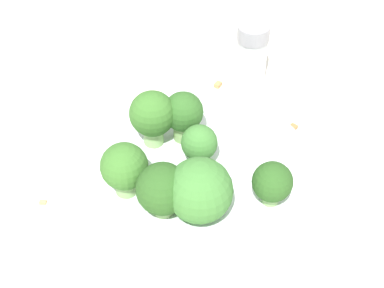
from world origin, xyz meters
The scene contains 13 objects.
ground_plane centered at (0.00, 0.00, 0.00)m, with size 3.00×3.00×0.00m, color silver.
bowl centered at (0.00, 0.00, 0.02)m, with size 0.23×0.23×0.05m, color silver.
broccoli_floret_0 centered at (0.00, -0.01, 0.07)m, with size 0.03×0.03×0.04m.
broccoli_floret_1 centered at (0.00, 0.07, 0.08)m, with size 0.04×0.04×0.05m.
broccoli_floret_2 centered at (0.05, 0.02, 0.08)m, with size 0.04×0.04×0.06m.
broccoli_floret_3 centered at (-0.04, 0.05, 0.08)m, with size 0.05×0.05×0.05m.
broccoli_floret_4 centered at (-0.05, 0.02, 0.08)m, with size 0.06×0.06×0.06m.
broccoli_floret_5 centered at (-0.07, -0.04, 0.07)m, with size 0.04×0.04×0.04m.
broccoli_floret_6 centered at (0.04, -0.01, 0.08)m, with size 0.04×0.04×0.05m.
pepper_shaker centered at (0.13, -0.14, 0.04)m, with size 0.04×0.04×0.08m.
almond_crumb_0 centered at (0.06, 0.13, 0.00)m, with size 0.01×0.00×0.01m, color tan.
almond_crumb_1 centered at (0.04, -0.15, 0.00)m, with size 0.01×0.01×0.01m, color olive.
almond_crumb_2 centered at (0.15, -0.11, 0.00)m, with size 0.01×0.01×0.01m, color #AD7F4C.
Camera 1 is at (-0.37, 0.19, 0.47)m, focal length 60.00 mm.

